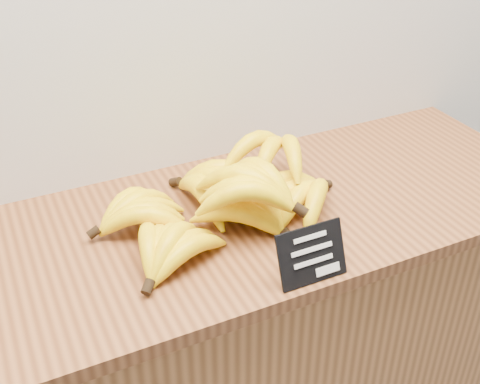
# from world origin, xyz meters

# --- Properties ---
(counter) EXTENTS (1.27, 0.50, 0.90)m
(counter) POSITION_xyz_m (0.10, 2.75, 0.45)
(counter) COLOR #A76935
(counter) RESTS_ON ground
(counter_top) EXTENTS (1.50, 0.54, 0.03)m
(counter_top) POSITION_xyz_m (0.10, 2.75, 0.92)
(counter_top) COLOR brown
(counter_top) RESTS_ON counter
(chalkboard_sign) EXTENTS (0.13, 0.04, 0.10)m
(chalkboard_sign) POSITION_xyz_m (0.15, 2.52, 0.98)
(chalkboard_sign) COLOR black
(chalkboard_sign) RESTS_ON counter_top
(banana_pile) EXTENTS (0.53, 0.36, 0.13)m
(banana_pile) POSITION_xyz_m (0.10, 2.74, 0.98)
(banana_pile) COLOR yellow
(banana_pile) RESTS_ON counter_top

